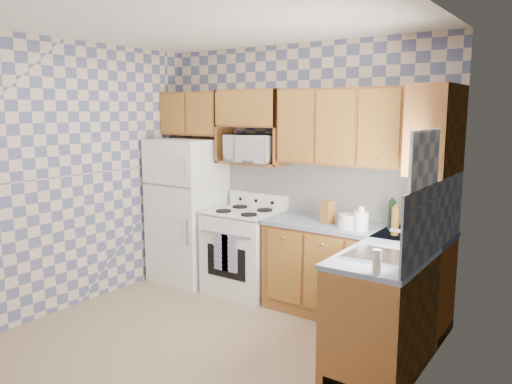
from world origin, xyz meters
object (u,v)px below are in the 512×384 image
stove_body (244,252)px  microwave (252,148)px  electric_kettle (361,221)px  refrigerator (188,210)px

stove_body → microwave: microwave is taller
stove_body → electric_kettle: (1.40, -0.11, 0.56)m
electric_kettle → microwave: bearing=170.9°
stove_body → electric_kettle: electric_kettle is taller
refrigerator → stove_body: (0.80, 0.03, -0.39)m
refrigerator → stove_body: refrigerator is taller
microwave → electric_kettle: microwave is taller
refrigerator → stove_body: bearing=1.8°
microwave → electric_kettle: 1.51m
stove_body → electric_kettle: 1.51m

